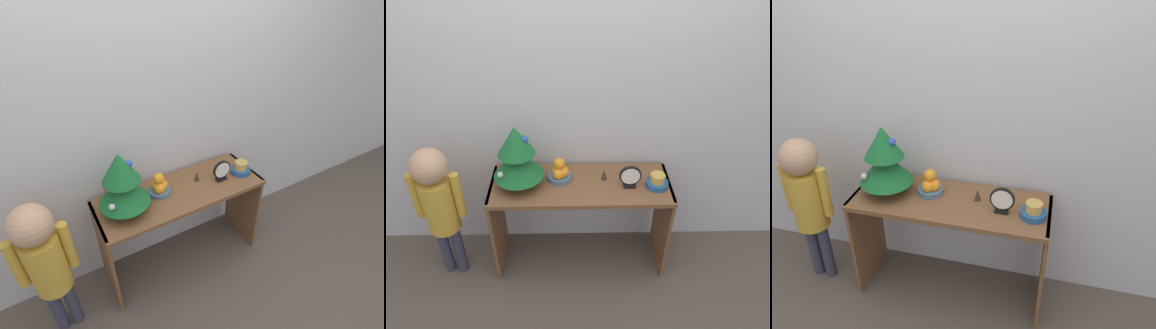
# 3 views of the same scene
# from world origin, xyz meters

# --- Properties ---
(ground_plane) EXTENTS (12.00, 12.00, 0.00)m
(ground_plane) POSITION_xyz_m (0.00, 0.00, 0.00)
(ground_plane) COLOR brown
(back_wall) EXTENTS (7.00, 0.05, 2.50)m
(back_wall) POSITION_xyz_m (0.00, 0.48, 1.25)
(back_wall) COLOR silver
(back_wall) RESTS_ON ground_plane
(console_table) EXTENTS (1.17, 0.44, 0.71)m
(console_table) POSITION_xyz_m (0.00, 0.22, 0.55)
(console_table) COLOR brown
(console_table) RESTS_ON ground_plane
(mini_tree) EXTENTS (0.32, 0.32, 0.43)m
(mini_tree) POSITION_xyz_m (-0.39, 0.22, 0.93)
(mini_tree) COLOR #4C3828
(mini_tree) RESTS_ON console_table
(fruit_bowl) EXTENTS (0.15, 0.15, 0.16)m
(fruit_bowl) POSITION_xyz_m (-0.13, 0.27, 0.77)
(fruit_bowl) COLOR #476B84
(fruit_bowl) RESTS_ON console_table
(singing_bowl) EXTENTS (0.14, 0.14, 0.09)m
(singing_bowl) POSITION_xyz_m (0.49, 0.18, 0.75)
(singing_bowl) COLOR #235189
(singing_bowl) RESTS_ON console_table
(desk_clock) EXTENTS (0.14, 0.04, 0.16)m
(desk_clock) POSITION_xyz_m (0.31, 0.18, 0.79)
(desk_clock) COLOR black
(desk_clock) RESTS_ON console_table
(figurine) EXTENTS (0.04, 0.04, 0.07)m
(figurine) POSITION_xyz_m (0.16, 0.26, 0.75)
(figurine) COLOR #382D23
(figurine) RESTS_ON console_table
(child_figure) EXTENTS (0.32, 0.22, 1.04)m
(child_figure) POSITION_xyz_m (-0.90, 0.12, 0.68)
(child_figure) COLOR #38384C
(child_figure) RESTS_ON ground_plane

